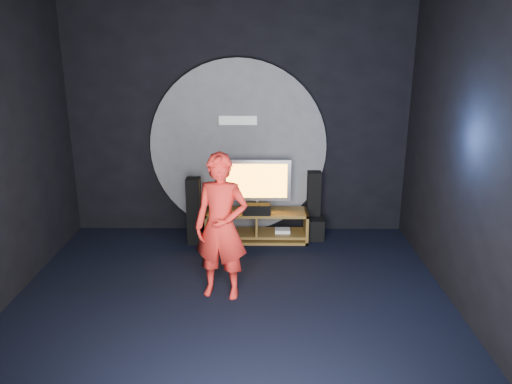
% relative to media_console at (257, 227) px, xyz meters
% --- Properties ---
extents(floor, '(5.00, 5.00, 0.00)m').
position_rel_media_console_xyz_m(floor, '(-0.28, -2.05, -0.19)').
color(floor, black).
rests_on(floor, ground).
extents(back_wall, '(5.00, 0.04, 3.50)m').
position_rel_media_console_xyz_m(back_wall, '(-0.28, 0.45, 1.56)').
color(back_wall, black).
rests_on(back_wall, ground).
extents(front_wall, '(5.00, 0.04, 3.50)m').
position_rel_media_console_xyz_m(front_wall, '(-0.28, -4.55, 1.56)').
color(front_wall, black).
rests_on(front_wall, ground).
extents(right_wall, '(0.04, 5.00, 3.50)m').
position_rel_media_console_xyz_m(right_wall, '(2.22, -2.05, 1.56)').
color(right_wall, black).
rests_on(right_wall, ground).
extents(wall_disc_panel, '(2.60, 0.11, 2.60)m').
position_rel_media_console_xyz_m(wall_disc_panel, '(-0.28, 0.39, 1.11)').
color(wall_disc_panel, '#515156').
rests_on(wall_disc_panel, ground).
extents(media_console, '(1.49, 0.45, 0.45)m').
position_rel_media_console_xyz_m(media_console, '(0.00, 0.00, 0.00)').
color(media_console, brown).
rests_on(media_console, ground).
extents(tv, '(0.98, 0.22, 0.75)m').
position_rel_media_console_xyz_m(tv, '(-0.01, 0.07, 0.66)').
color(tv, '#A3A3AA').
rests_on(tv, media_console).
extents(center_speaker, '(0.40, 0.15, 0.15)m').
position_rel_media_console_xyz_m(center_speaker, '(-0.01, -0.15, 0.33)').
color(center_speaker, black).
rests_on(center_speaker, media_console).
extents(remote, '(0.18, 0.05, 0.02)m').
position_rel_media_console_xyz_m(remote, '(-0.35, -0.12, 0.27)').
color(remote, black).
rests_on(remote, media_console).
extents(tower_speaker_left, '(0.19, 0.22, 0.97)m').
position_rel_media_console_xyz_m(tower_speaker_left, '(-0.90, -0.12, 0.29)').
color(tower_speaker_left, black).
rests_on(tower_speaker_left, ground).
extents(tower_speaker_right, '(0.19, 0.22, 0.97)m').
position_rel_media_console_xyz_m(tower_speaker_right, '(0.85, 0.26, 0.29)').
color(tower_speaker_right, black).
rests_on(tower_speaker_right, ground).
extents(subwoofer, '(0.28, 0.28, 0.31)m').
position_rel_media_console_xyz_m(subwoofer, '(0.84, 0.06, -0.04)').
color(subwoofer, black).
rests_on(subwoofer, ground).
extents(player, '(0.68, 0.51, 1.68)m').
position_rel_media_console_xyz_m(player, '(-0.39, -1.65, 0.65)').
color(player, red).
rests_on(player, ground).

